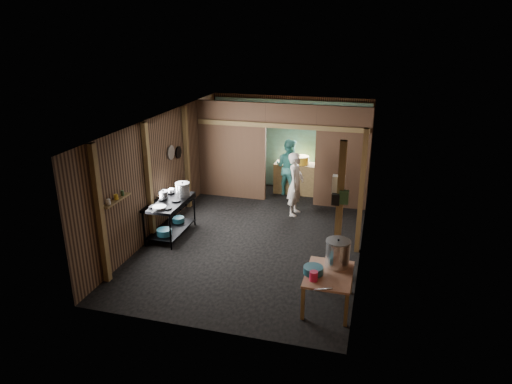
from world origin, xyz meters
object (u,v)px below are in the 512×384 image
(gas_range, at_px, (170,218))
(pink_bucket, at_px, (314,276))
(cook, at_px, (296,184))
(stock_pot, at_px, (338,254))
(stove_pot_large, at_px, (183,190))
(yellow_tub, at_px, (302,160))
(prep_table, at_px, (328,289))

(gas_range, relative_size, pink_bucket, 8.74)
(cook, bearing_deg, stock_pot, -152.45)
(stock_pot, xyz_separation_m, pink_bucket, (-0.31, -0.58, -0.14))
(gas_range, relative_size, stove_pot_large, 4.30)
(gas_range, distance_m, stock_pot, 4.12)
(yellow_tub, bearing_deg, stock_pot, -73.38)
(prep_table, xyz_separation_m, yellow_tub, (-1.40, 5.29, 0.65))
(prep_table, bearing_deg, stove_pot_large, 148.33)
(pink_bucket, relative_size, yellow_tub, 0.41)
(prep_table, bearing_deg, cook, 108.69)
(stock_pot, distance_m, yellow_tub, 5.22)
(stock_pot, bearing_deg, pink_bucket, -117.81)
(gas_range, height_order, cook, cook)
(pink_bucket, xyz_separation_m, yellow_tub, (-1.18, 5.59, 0.27))
(yellow_tub, bearing_deg, cook, -85.38)
(gas_range, bearing_deg, stove_pot_large, 64.78)
(gas_range, height_order, yellow_tub, yellow_tub)
(stove_pot_large, distance_m, stock_pot, 4.10)
(stove_pot_large, distance_m, cook, 2.77)
(prep_table, height_order, stock_pot, stock_pot)
(stove_pot_large, height_order, stock_pot, stove_pot_large)
(gas_range, relative_size, stock_pot, 2.88)
(stove_pot_large, bearing_deg, gas_range, -115.22)
(stock_pot, bearing_deg, stove_pot_large, 152.52)
(yellow_tub, bearing_deg, prep_table, -75.21)
(yellow_tub, distance_m, cook, 1.54)
(prep_table, distance_m, cook, 4.00)
(prep_table, relative_size, cook, 0.66)
(pink_bucket, bearing_deg, stock_pot, 62.19)
(stock_pot, bearing_deg, cook, 111.52)
(cook, bearing_deg, yellow_tub, 10.65)
(prep_table, distance_m, pink_bucket, 0.53)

